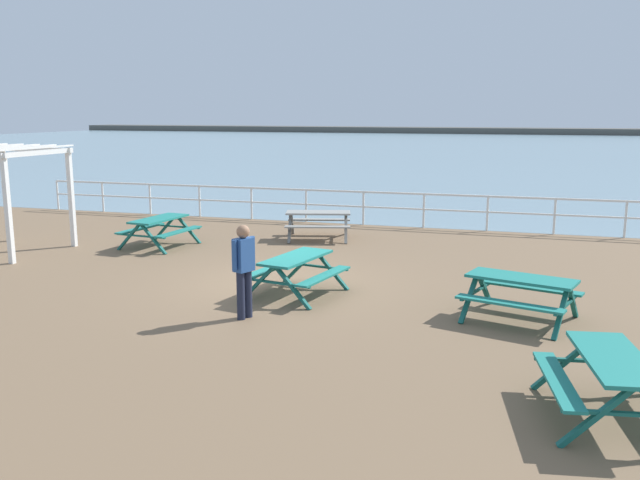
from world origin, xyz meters
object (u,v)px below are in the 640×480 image
at_px(picnic_table_near_right, 296,266).
at_px(picnic_table_far_right, 613,372).
at_px(picnic_table_mid_centre, 521,288).
at_px(lattice_pergola, 4,174).
at_px(picnic_table_far_left, 159,225).
at_px(visitor, 244,265).
at_px(picnic_table_near_left, 318,218).

distance_m(picnic_table_near_right, picnic_table_far_right, 6.72).
xyz_separation_m(picnic_table_mid_centre, lattice_pergola, (-12.67, 2.23, 1.41)).
xyz_separation_m(picnic_table_far_left, visitor, (4.68, -5.18, 0.36)).
bearing_deg(picnic_table_near_left, lattice_pergola, -165.59).
bearing_deg(picnic_table_mid_centre, picnic_table_far_left, 173.50).
xyz_separation_m(picnic_table_far_right, visitor, (-5.70, 2.37, 0.36)).
height_order(picnic_table_far_left, lattice_pergola, lattice_pergola).
distance_m(picnic_table_far_left, picnic_table_far_right, 12.84).
distance_m(picnic_table_near_right, lattice_pergola, 8.72).
bearing_deg(picnic_table_far_left, picnic_table_mid_centre, -106.54).
xyz_separation_m(picnic_table_near_left, picnic_table_far_left, (-3.72, -2.31, 0.00)).
relative_size(visitor, lattice_pergola, 0.61).
relative_size(picnic_table_near_right, picnic_table_far_left, 1.06).
bearing_deg(picnic_table_far_left, lattice_pergola, 122.77).
relative_size(picnic_table_near_right, visitor, 1.24).
height_order(picnic_table_near_left, picnic_table_mid_centre, same).
bearing_deg(picnic_table_near_right, picnic_table_far_left, 66.98).
bearing_deg(picnic_table_far_right, visitor, 57.71).
bearing_deg(visitor, picnic_table_far_left, 153.82).
xyz_separation_m(picnic_table_near_left, picnic_table_near_right, (1.33, -5.77, 0.00)).
bearing_deg(picnic_table_near_left, picnic_table_far_left, -163.13).
bearing_deg(picnic_table_near_right, visitor, 179.43).
height_order(picnic_table_near_left, visitor, visitor).
distance_m(picnic_table_near_right, picnic_table_far_left, 6.12).
relative_size(picnic_table_far_left, picnic_table_far_right, 0.96).
height_order(visitor, lattice_pergola, lattice_pergola).
relative_size(picnic_table_far_right, lattice_pergola, 0.75).
height_order(picnic_table_far_right, lattice_pergola, lattice_pergola).
distance_m(picnic_table_far_left, lattice_pergola, 4.02).
xyz_separation_m(picnic_table_near_right, picnic_table_far_right, (5.33, -4.09, 0.00)).
height_order(picnic_table_mid_centre, picnic_table_far_left, same).
relative_size(picnic_table_near_left, picnic_table_far_left, 1.09).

